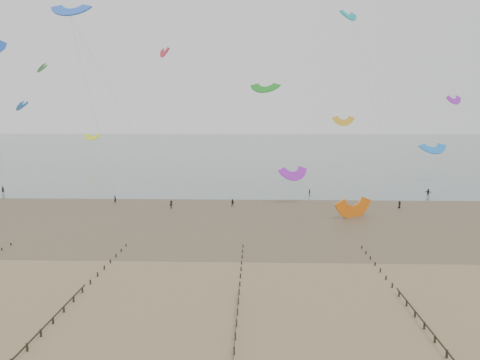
% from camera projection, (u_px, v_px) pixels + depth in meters
% --- Properties ---
extents(ground, '(500.00, 500.00, 0.00)m').
position_uv_depth(ground, '(209.00, 275.00, 59.54)').
color(ground, brown).
rests_on(ground, ground).
extents(sea_and_shore, '(500.00, 665.00, 0.03)m').
position_uv_depth(sea_and_shore, '(206.00, 214.00, 93.66)').
color(sea_and_shore, '#475654').
rests_on(sea_and_shore, ground).
extents(groynes, '(72.16, 50.16, 1.00)m').
position_uv_depth(groynes, '(234.00, 346.00, 40.52)').
color(groynes, black).
rests_on(groynes, ground).
extents(kitesurfer_lead, '(0.73, 0.63, 1.69)m').
position_uv_depth(kitesurfer_lead, '(115.00, 199.00, 105.06)').
color(kitesurfer_lead, black).
rests_on(kitesurfer_lead, ground).
extents(kitesurfers, '(137.28, 17.64, 1.87)m').
position_uv_depth(kitesurfers, '(330.00, 198.00, 107.01)').
color(kitesurfers, black).
rests_on(kitesurfers, ground).
extents(grounded_kite, '(9.69, 9.18, 4.22)m').
position_uv_depth(grounded_kite, '(354.00, 217.00, 91.52)').
color(grounded_kite, orange).
rests_on(grounded_kite, ground).
extents(kites_airborne, '(233.73, 111.28, 41.99)m').
position_uv_depth(kites_airborne, '(199.00, 104.00, 144.73)').
color(kites_airborne, blue).
rests_on(kites_airborne, ground).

